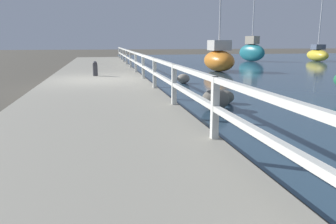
{
  "coord_description": "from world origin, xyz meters",
  "views": [
    {
      "loc": [
        0.17,
        -12.48,
        1.7
      ],
      "look_at": [
        2.22,
        -2.48,
        -0.5
      ],
      "focal_mm": 35.0,
      "sensor_mm": 36.0,
      "label": 1
    }
  ],
  "objects_px": {
    "mooring_bollard": "(95,68)",
    "sailboat_orange": "(219,58)",
    "sailboat_yellow": "(317,54)",
    "sailboat_teal": "(252,51)"
  },
  "relations": [
    {
      "from": "sailboat_orange",
      "to": "sailboat_teal",
      "type": "height_order",
      "value": "sailboat_orange"
    },
    {
      "from": "mooring_bollard",
      "to": "sailboat_orange",
      "type": "relative_size",
      "value": 0.08
    },
    {
      "from": "mooring_bollard",
      "to": "sailboat_teal",
      "type": "distance_m",
      "value": 18.47
    },
    {
      "from": "mooring_bollard",
      "to": "sailboat_yellow",
      "type": "bearing_deg",
      "value": 32.67
    },
    {
      "from": "mooring_bollard",
      "to": "sailboat_yellow",
      "type": "height_order",
      "value": "sailboat_yellow"
    },
    {
      "from": "mooring_bollard",
      "to": "sailboat_orange",
      "type": "bearing_deg",
      "value": 31.8
    },
    {
      "from": "mooring_bollard",
      "to": "sailboat_orange",
      "type": "xyz_separation_m",
      "value": [
        6.91,
        4.28,
        0.12
      ]
    },
    {
      "from": "mooring_bollard",
      "to": "sailboat_teal",
      "type": "relative_size",
      "value": 0.11
    },
    {
      "from": "sailboat_yellow",
      "to": "sailboat_teal",
      "type": "distance_m",
      "value": 5.89
    },
    {
      "from": "sailboat_yellow",
      "to": "sailboat_teal",
      "type": "height_order",
      "value": "sailboat_yellow"
    }
  ]
}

